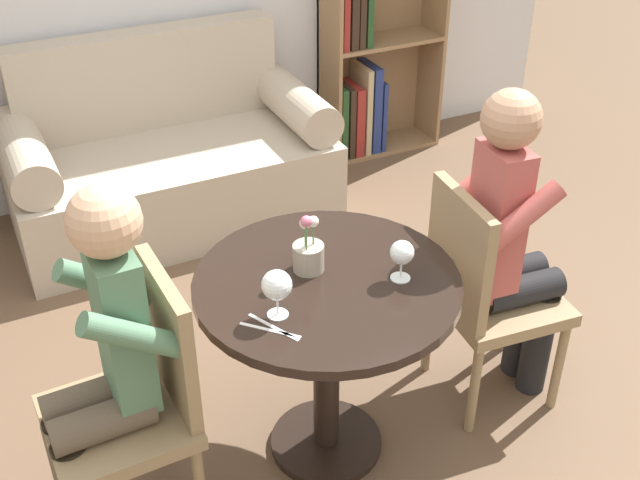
% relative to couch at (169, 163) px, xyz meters
% --- Properties ---
extents(ground_plane, '(16.00, 16.00, 0.00)m').
position_rel_couch_xyz_m(ground_plane, '(0.00, -1.80, -0.31)').
color(ground_plane, brown).
extents(round_table, '(0.85, 0.85, 0.74)m').
position_rel_couch_xyz_m(round_table, '(0.00, -1.80, 0.26)').
color(round_table, black).
rests_on(round_table, ground_plane).
extents(couch, '(1.59, 0.80, 0.92)m').
position_rel_couch_xyz_m(couch, '(0.00, 0.00, 0.00)').
color(couch, '#B7A893').
rests_on(couch, ground_plane).
extents(bookshelf_right, '(0.70, 0.28, 1.35)m').
position_rel_couch_xyz_m(bookshelf_right, '(1.29, 0.27, 0.29)').
color(bookshelf_right, '#93704C').
rests_on(bookshelf_right, ground_plane).
extents(chair_left, '(0.43, 0.43, 0.90)m').
position_rel_couch_xyz_m(chair_left, '(-0.63, -1.79, 0.18)').
color(chair_left, '#937A56').
rests_on(chair_left, ground_plane).
extents(chair_right, '(0.46, 0.46, 0.90)m').
position_rel_couch_xyz_m(chair_right, '(0.63, -1.80, 0.18)').
color(chair_right, '#937A56').
rests_on(chair_right, ground_plane).
extents(person_left, '(0.43, 0.35, 1.22)m').
position_rel_couch_xyz_m(person_left, '(-0.72, -1.79, 0.34)').
color(person_left, brown).
rests_on(person_left, ground_plane).
extents(person_right, '(0.44, 0.37, 1.26)m').
position_rel_couch_xyz_m(person_right, '(0.72, -1.81, 0.35)').
color(person_right, black).
rests_on(person_right, ground_plane).
extents(wine_glass_left, '(0.09, 0.09, 0.15)m').
position_rel_couch_xyz_m(wine_glass_left, '(-0.21, -1.89, 0.53)').
color(wine_glass_left, white).
rests_on(wine_glass_left, round_table).
extents(wine_glass_right, '(0.08, 0.08, 0.14)m').
position_rel_couch_xyz_m(wine_glass_right, '(0.21, -1.89, 0.52)').
color(wine_glass_right, white).
rests_on(wine_glass_right, round_table).
extents(flower_vase, '(0.10, 0.10, 0.21)m').
position_rel_couch_xyz_m(flower_vase, '(-0.03, -1.72, 0.49)').
color(flower_vase, '#9E9384').
rests_on(flower_vase, round_table).
extents(knife_left_setting, '(0.14, 0.14, 0.00)m').
position_rel_couch_xyz_m(knife_left_setting, '(-0.26, -1.95, 0.42)').
color(knife_left_setting, silver).
rests_on(knife_left_setting, round_table).
extents(fork_left_setting, '(0.09, 0.18, 0.00)m').
position_rel_couch_xyz_m(fork_left_setting, '(-0.24, -1.94, 0.42)').
color(fork_left_setting, silver).
rests_on(fork_left_setting, round_table).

